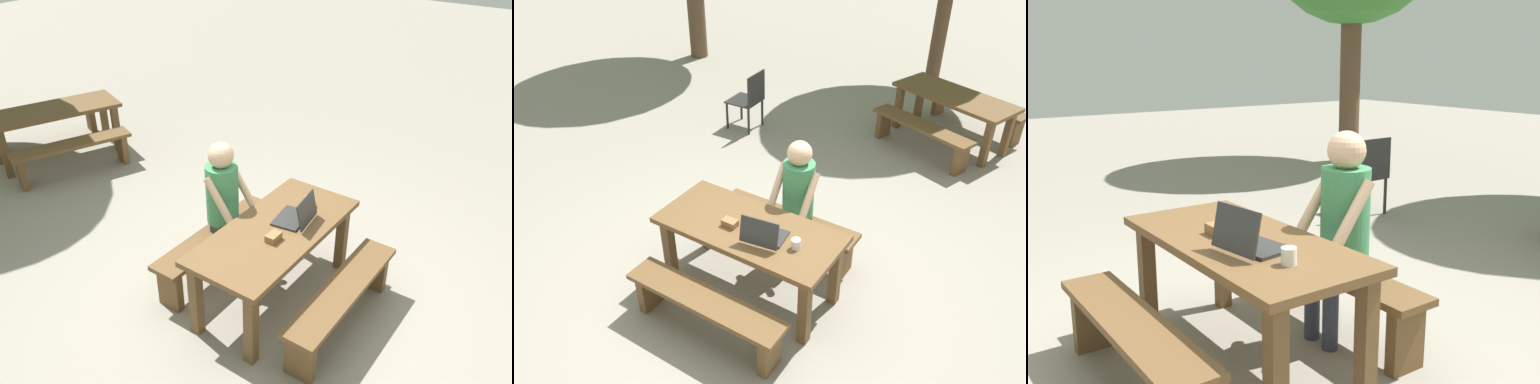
% 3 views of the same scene
% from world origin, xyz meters
% --- Properties ---
extents(ground_plane, '(30.00, 30.00, 0.00)m').
position_xyz_m(ground_plane, '(0.00, 0.00, 0.00)').
color(ground_plane, gray).
extents(picnic_table_front, '(1.68, 0.76, 0.75)m').
position_xyz_m(picnic_table_front, '(0.00, 0.00, 0.63)').
color(picnic_table_front, brown).
rests_on(picnic_table_front, ground).
extents(bench_near, '(1.50, 0.30, 0.44)m').
position_xyz_m(bench_near, '(0.00, -0.68, 0.32)').
color(bench_near, brown).
rests_on(bench_near, ground).
extents(bench_far, '(1.50, 0.30, 0.44)m').
position_xyz_m(bench_far, '(0.00, 0.68, 0.32)').
color(bench_far, brown).
rests_on(bench_far, ground).
extents(laptop, '(0.39, 0.35, 0.26)m').
position_xyz_m(laptop, '(0.21, -0.09, 0.81)').
color(laptop, '#2D2D2D').
rests_on(laptop, picnic_table_front).
extents(small_pouch, '(0.14, 0.09, 0.06)m').
position_xyz_m(small_pouch, '(-0.15, -0.08, 0.78)').
color(small_pouch, olive).
rests_on(small_pouch, picnic_table_front).
extents(coffee_mug, '(0.08, 0.08, 0.09)m').
position_xyz_m(coffee_mug, '(0.50, -0.03, 0.80)').
color(coffee_mug, white).
rests_on(coffee_mug, picnic_table_front).
extents(person_seated, '(0.42, 0.41, 1.33)m').
position_xyz_m(person_seated, '(0.11, 0.64, 0.78)').
color(person_seated, '#333847').
rests_on(person_seated, ground).
extents(plastic_chair, '(0.45, 0.45, 0.88)m').
position_xyz_m(plastic_chair, '(-1.97, 2.85, 0.47)').
color(plastic_chair, '#262626').
rests_on(plastic_chair, ground).
extents(picnic_table_mid, '(1.82, 1.22, 0.71)m').
position_xyz_m(picnic_table_mid, '(0.67, 4.06, 0.59)').
color(picnic_table_mid, brown).
rests_on(picnic_table_mid, ground).
extents(bench_mid_south, '(1.53, 0.80, 0.45)m').
position_xyz_m(bench_mid_south, '(0.45, 3.45, 0.33)').
color(bench_mid_south, brown).
rests_on(bench_mid_south, ground).
extents(bench_mid_north, '(1.53, 0.80, 0.45)m').
position_xyz_m(bench_mid_north, '(0.89, 4.66, 0.33)').
color(bench_mid_north, brown).
rests_on(bench_mid_north, ground).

